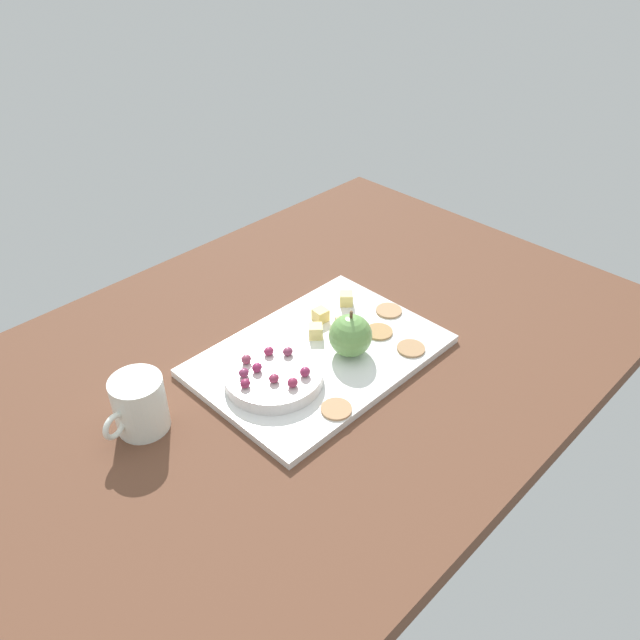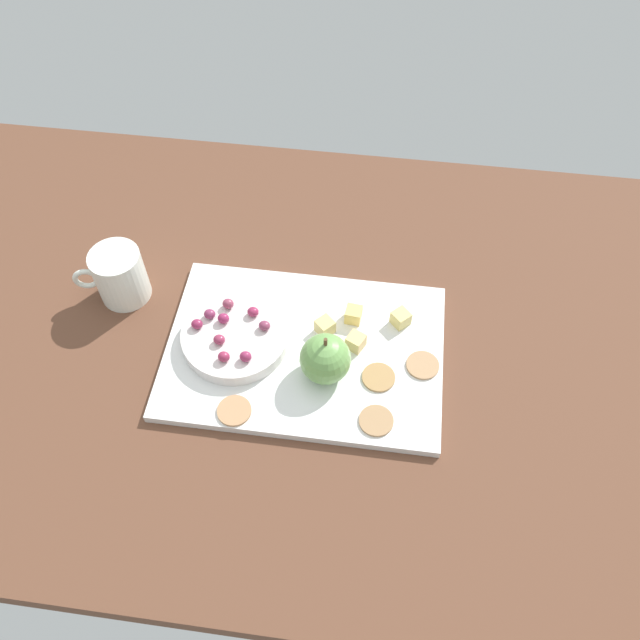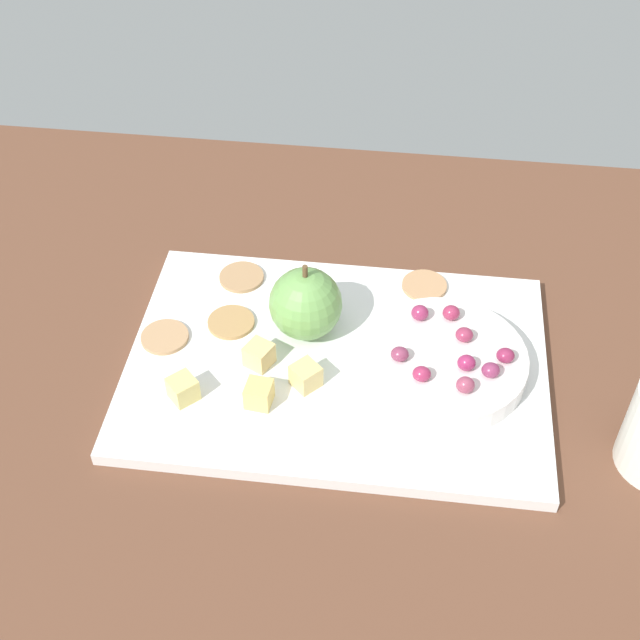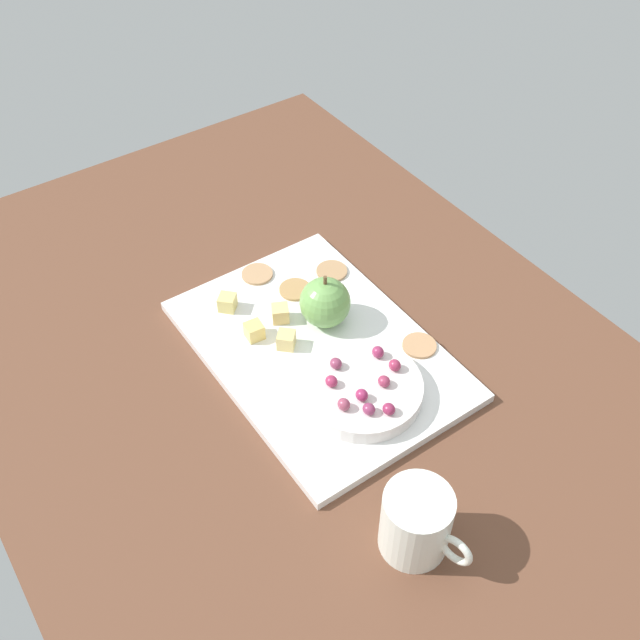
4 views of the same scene
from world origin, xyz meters
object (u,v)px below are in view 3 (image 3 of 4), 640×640
at_px(cracker_0, 424,286).
at_px(grape_5, 400,354).
at_px(cheese_cube_2, 259,355).
at_px(grape_6, 491,370).
at_px(cracker_3, 231,322).
at_px(grape_8, 451,313).
at_px(grape_0, 465,385).
at_px(grape_2, 466,363).
at_px(platter, 337,364).
at_px(serving_dish, 444,362).
at_px(cracker_2, 242,277).
at_px(apple_whole, 306,304).
at_px(cheese_cube_0, 183,389).
at_px(grape_4, 505,355).
at_px(grape_1, 464,335).
at_px(grape_7, 420,313).
at_px(cheese_cube_1, 259,394).
at_px(grape_3, 422,376).
at_px(cheese_cube_3, 306,374).
at_px(cracker_1, 165,337).

distance_m(cracker_0, grape_5, 0.13).
bearing_deg(cheese_cube_2, grape_6, 177.68).
xyz_separation_m(cracker_3, grape_8, (-0.21, -0.01, 0.03)).
height_order(grape_0, grape_2, same).
bearing_deg(cracker_3, cheese_cube_2, 127.15).
bearing_deg(grape_8, grape_6, 117.63).
relative_size(platter, cracker_3, 8.54).
distance_m(serving_dish, cracker_2, 0.23).
bearing_deg(platter, apple_whole, -45.97).
height_order(apple_whole, cheese_cube_0, apple_whole).
height_order(grape_4, grape_6, same).
bearing_deg(grape_2, cracker_0, -72.74).
distance_m(cheese_cube_0, grape_8, 0.26).
distance_m(apple_whole, grape_1, 0.15).
distance_m(cheese_cube_2, grape_1, 0.19).
relative_size(platter, grape_7, 23.74).
bearing_deg(serving_dish, cheese_cube_0, 14.96).
bearing_deg(cheese_cube_1, serving_dish, -159.94).
relative_size(cracker_2, grape_8, 2.78).
xyz_separation_m(grape_2, grape_7, (0.04, -0.06, 0.00)).
bearing_deg(serving_dish, grape_8, -95.21).
bearing_deg(grape_3, cracker_2, -36.17).
relative_size(grape_2, grape_7, 1.00).
height_order(grape_2, grape_3, grape_2).
bearing_deg(cracker_0, grape_2, 107.26).
height_order(cracker_3, grape_8, grape_8).
bearing_deg(serving_dish, grape_4, 178.56).
height_order(platter, grape_1, grape_1).
bearing_deg(cheese_cube_2, cheese_cube_0, 39.18).
bearing_deg(grape_8, cheese_cube_0, 24.89).
relative_size(grape_1, grape_2, 1.00).
bearing_deg(cheese_cube_1, cheese_cube_3, -143.15).
bearing_deg(grape_4, grape_7, -29.66).
distance_m(cheese_cube_3, grape_7, 0.13).
bearing_deg(cracker_2, grape_3, 143.83).
distance_m(cracker_2, grape_0, 0.27).
height_order(platter, grape_6, grape_6).
height_order(cracker_3, grape_2, grape_2).
bearing_deg(cracker_0, grape_4, 123.26).
bearing_deg(cheese_cube_1, cracker_2, -73.84).
height_order(grape_0, grape_3, grape_0).
bearing_deg(grape_6, cheese_cube_3, 3.31).
bearing_deg(serving_dish, grape_5, 15.38).
relative_size(serving_dish, cheese_cube_3, 6.71).
bearing_deg(cracker_1, grape_1, -177.58).
bearing_deg(cracker_2, grape_7, 162.25).
xyz_separation_m(platter, grape_3, (-0.08, 0.04, 0.04)).
height_order(grape_2, grape_8, same).
xyz_separation_m(cheese_cube_0, grape_5, (-0.19, -0.05, 0.02)).
relative_size(cheese_cube_2, cracker_2, 0.50).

